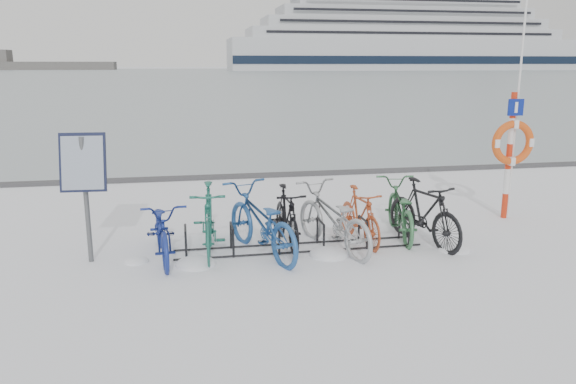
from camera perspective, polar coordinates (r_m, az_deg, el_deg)
ground at (r=9.15m, az=1.11°, el=-5.77°), size 900.00×900.00×0.00m
ice_sheet at (r=163.52m, az=-10.32°, el=11.74°), size 400.00×298.00×0.02m
quay_edge at (r=14.77m, az=-3.58°, el=1.67°), size 400.00×0.25×0.10m
bike_rack at (r=9.09m, az=1.12°, el=-4.69°), size 4.00×0.48×0.46m
info_board at (r=8.71m, az=-20.06°, el=2.08°), size 0.67×0.29×1.96m
lifebuoy_station at (r=11.39m, az=21.83°, el=4.64°), size 0.84×0.23×4.39m
cruise_ferry at (r=242.44m, az=11.44°, el=15.05°), size 142.88×26.94×46.95m
bike_0 at (r=8.81m, az=-12.65°, el=-3.49°), size 0.85×1.93×0.98m
bike_1 at (r=8.90m, az=-8.06°, el=-2.65°), size 0.65×1.90×1.12m
bike_2 at (r=8.76m, az=-2.79°, el=-2.79°), size 1.44×2.27×1.13m
bike_3 at (r=9.22m, az=-0.12°, el=-2.36°), size 0.52×1.68×1.00m
bike_4 at (r=9.03m, az=4.56°, el=-2.48°), size 1.33×2.19×1.08m
bike_5 at (r=9.46m, az=7.31°, el=-2.23°), size 0.62×1.63×0.95m
bike_6 at (r=9.89m, az=11.29°, el=-1.53°), size 0.99×2.01×1.01m
bike_7 at (r=9.55m, az=13.67°, el=-1.88°), size 0.99×1.91×1.10m
snow_drifts at (r=8.93m, az=3.13°, el=-6.28°), size 5.64×1.39×0.22m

